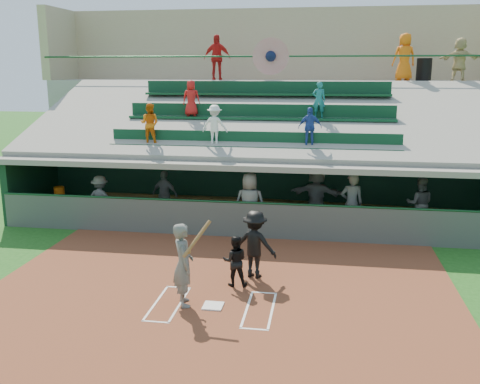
% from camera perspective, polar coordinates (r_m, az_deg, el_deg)
% --- Properties ---
extents(ground, '(100.00, 100.00, 0.00)m').
position_cam_1_polar(ground, '(12.00, -2.89, -12.18)').
color(ground, '#1A4E16').
rests_on(ground, ground).
extents(dirt_slab, '(11.00, 9.00, 0.02)m').
position_cam_1_polar(dirt_slab, '(12.44, -2.41, -11.18)').
color(dirt_slab, brown).
rests_on(dirt_slab, ground).
extents(home_plate, '(0.43, 0.43, 0.03)m').
position_cam_1_polar(home_plate, '(11.98, -2.89, -12.03)').
color(home_plate, white).
rests_on(home_plate, dirt_slab).
extents(batters_box_chalk, '(2.65, 1.85, 0.01)m').
position_cam_1_polar(batters_box_chalk, '(11.99, -2.89, -12.08)').
color(batters_box_chalk, silver).
rests_on(batters_box_chalk, dirt_slab).
extents(dugout_floor, '(16.00, 3.50, 0.04)m').
position_cam_1_polar(dugout_floor, '(18.24, 1.44, -3.17)').
color(dugout_floor, gray).
rests_on(dugout_floor, ground).
extents(concourse_slab, '(20.00, 3.00, 4.60)m').
position_cam_1_polar(concourse_slab, '(24.39, 3.56, 6.40)').
color(concourse_slab, gray).
rests_on(concourse_slab, ground).
extents(grandstand, '(20.40, 10.40, 7.80)m').
position_cam_1_polar(grandstand, '(21.44, 2.77, 5.39)').
color(grandstand, '#4C514C').
rests_on(grandstand, ground).
extents(batter_at_plate, '(0.97, 0.82, 1.95)m').
position_cam_1_polar(batter_at_plate, '(11.79, -6.06, -7.66)').
color(batter_at_plate, '#51544F').
rests_on(batter_at_plate, dirt_slab).
extents(catcher, '(0.66, 0.55, 1.23)m').
position_cam_1_polar(catcher, '(12.83, -0.54, -7.36)').
color(catcher, black).
rests_on(catcher, dirt_slab).
extents(home_umpire, '(1.21, 0.87, 1.70)m').
position_cam_1_polar(home_umpire, '(13.29, 1.60, -5.58)').
color(home_umpire, black).
rests_on(home_umpire, dirt_slab).
extents(dugout_bench, '(13.96, 1.44, 0.42)m').
position_cam_1_polar(dugout_bench, '(19.52, 1.61, -1.38)').
color(dugout_bench, olive).
rests_on(dugout_bench, dugout_floor).
extents(white_table, '(0.86, 0.74, 0.64)m').
position_cam_1_polar(white_table, '(20.04, -18.73, -1.37)').
color(white_table, white).
rests_on(white_table, dugout_floor).
extents(water_cooler, '(0.37, 0.37, 0.37)m').
position_cam_1_polar(water_cooler, '(19.89, -18.72, 0.01)').
color(water_cooler, orange).
rests_on(water_cooler, white_table).
extents(dugout_player_a, '(1.04, 0.61, 1.59)m').
position_cam_1_polar(dugout_player_a, '(18.52, -14.66, -0.73)').
color(dugout_player_a, '#5D605A').
rests_on(dugout_player_a, dugout_floor).
extents(dugout_player_b, '(1.05, 0.65, 1.66)m').
position_cam_1_polar(dugout_player_b, '(18.60, -8.00, -0.26)').
color(dugout_player_b, '#60635D').
rests_on(dugout_player_b, dugout_floor).
extents(dugout_player_c, '(0.96, 0.63, 1.96)m').
position_cam_1_polar(dugout_player_c, '(16.55, 1.05, -1.27)').
color(dugout_player_c, '#585B56').
rests_on(dugout_player_c, dugout_floor).
extents(dugout_player_d, '(1.90, 0.91, 1.97)m').
position_cam_1_polar(dugout_player_d, '(17.78, 8.15, -0.38)').
color(dugout_player_d, '#5C5E59').
rests_on(dugout_player_d, dugout_floor).
extents(dugout_player_e, '(0.76, 0.56, 1.92)m').
position_cam_1_polar(dugout_player_e, '(17.00, 11.81, -1.23)').
color(dugout_player_e, '#575954').
rests_on(dugout_player_e, dugout_floor).
extents(dugout_player_f, '(0.90, 0.73, 1.72)m').
position_cam_1_polar(dugout_player_f, '(17.98, 18.60, -1.19)').
color(dugout_player_f, '#565954').
rests_on(dugout_player_f, dugout_floor).
extents(trash_bin, '(0.62, 0.62, 0.93)m').
position_cam_1_polar(trash_bin, '(24.29, 19.03, 12.25)').
color(trash_bin, black).
rests_on(trash_bin, concourse_slab).
extents(concourse_staff_a, '(1.18, 0.60, 1.93)m').
position_cam_1_polar(concourse_staff_a, '(23.76, -2.45, 14.13)').
color(concourse_staff_a, red).
rests_on(concourse_staff_a, concourse_slab).
extents(concourse_staff_b, '(1.05, 0.80, 1.92)m').
position_cam_1_polar(concourse_staff_b, '(23.44, 17.12, 13.58)').
color(concourse_staff_b, orange).
rests_on(concourse_staff_b, concourse_slab).
extents(concourse_staff_c, '(1.65, 1.07, 1.70)m').
position_cam_1_polar(concourse_staff_c, '(23.49, 22.38, 12.93)').
color(concourse_staff_c, tan).
rests_on(concourse_staff_c, concourse_slab).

